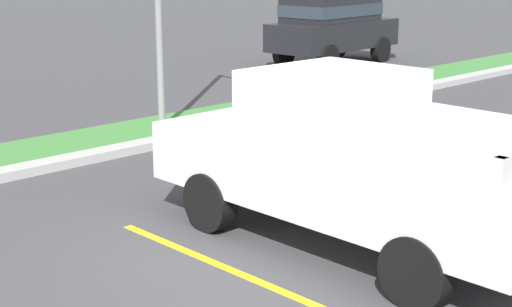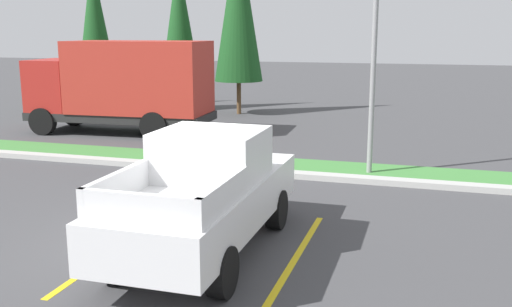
% 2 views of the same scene
% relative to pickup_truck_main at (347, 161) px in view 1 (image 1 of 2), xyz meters
% --- Properties ---
extents(ground_plane, '(120.00, 120.00, 0.00)m').
position_rel_pickup_truck_main_xyz_m(ground_plane, '(-0.85, 0.48, -1.04)').
color(ground_plane, '#424244').
extents(parking_line_near, '(0.12, 4.80, 0.01)m').
position_rel_pickup_truck_main_xyz_m(parking_line_near, '(-1.55, -0.05, -1.04)').
color(parking_line_near, yellow).
rests_on(parking_line_near, ground).
extents(parking_line_far, '(0.12, 4.80, 0.01)m').
position_rel_pickup_truck_main_xyz_m(parking_line_far, '(1.55, -0.05, -1.04)').
color(parking_line_far, yellow).
rests_on(parking_line_far, ground).
extents(curb_strip, '(56.00, 0.40, 0.15)m').
position_rel_pickup_truck_main_xyz_m(curb_strip, '(-0.85, 5.48, -0.97)').
color(curb_strip, '#B2B2AD').
rests_on(curb_strip, ground).
extents(grass_median, '(56.00, 1.80, 0.06)m').
position_rel_pickup_truck_main_xyz_m(grass_median, '(-0.85, 6.58, -1.01)').
color(grass_median, '#42843D').
rests_on(grass_median, ground).
extents(pickup_truck_main, '(1.99, 5.23, 2.10)m').
position_rel_pickup_truck_main_xyz_m(pickup_truck_main, '(0.00, 0.00, 0.00)').
color(pickup_truck_main, black).
rests_on(pickup_truck_main, ground).
extents(suv_distant, '(4.70, 2.18, 2.10)m').
position_rel_pickup_truck_main_xyz_m(suv_distant, '(11.78, 10.21, 0.20)').
color(suv_distant, black).
rests_on(suv_distant, ground).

